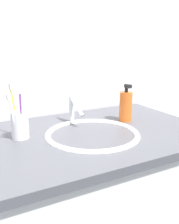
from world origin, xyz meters
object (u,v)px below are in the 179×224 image
(faucet, at_px, (74,108))
(toothbrush_purple, at_px, (21,110))
(toothbrush_cup, at_px, (20,125))
(toothbrush_yellow, at_px, (14,107))
(toothbrush_white, at_px, (12,114))
(soap_dispenser, at_px, (126,106))

(faucet, relative_size, toothbrush_purple, 0.76)
(toothbrush_cup, distance_m, toothbrush_purple, 0.07)
(toothbrush_cup, xyz_separation_m, toothbrush_yellow, (-0.01, 0.04, 0.07))
(toothbrush_white, distance_m, toothbrush_purple, 0.04)
(toothbrush_white, bearing_deg, toothbrush_cup, 34.18)
(toothbrush_cup, relative_size, toothbrush_yellow, 0.52)
(toothbrush_white, bearing_deg, faucet, 18.73)
(toothbrush_yellow, bearing_deg, faucet, 8.25)
(toothbrush_cup, bearing_deg, toothbrush_yellow, 101.65)
(toothbrush_purple, relative_size, soap_dispenser, 1.15)
(toothbrush_white, xyz_separation_m, toothbrush_yellow, (0.02, 0.06, 0.01))
(faucet, bearing_deg, soap_dispenser, -20.61)
(toothbrush_yellow, distance_m, soap_dispenser, 0.52)
(faucet, bearing_deg, toothbrush_white, -161.27)
(toothbrush_yellow, bearing_deg, soap_dispenser, -5.21)
(toothbrush_white, distance_m, soap_dispenser, 0.54)
(toothbrush_cup, relative_size, soap_dispenser, 0.60)
(toothbrush_purple, xyz_separation_m, soap_dispenser, (0.51, 0.03, -0.05))
(faucet, bearing_deg, toothbrush_cup, -163.31)
(faucet, height_order, toothbrush_yellow, toothbrush_yellow)
(faucet, distance_m, toothbrush_white, 0.33)
(toothbrush_white, relative_size, toothbrush_yellow, 0.89)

